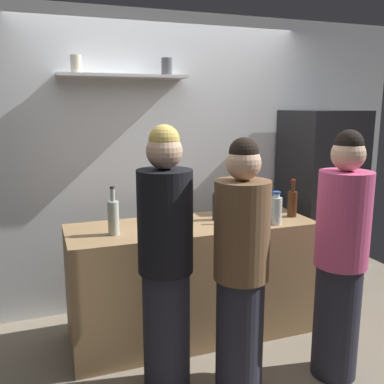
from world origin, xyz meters
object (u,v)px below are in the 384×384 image
(baking_pan, at_px, (168,219))
(wine_bottle_pale_glass, at_px, (113,216))
(person_pink_top, at_px, (341,259))
(wine_bottle_dark_glass, at_px, (217,205))
(person_brown_jacket, at_px, (241,272))
(utensil_holder, at_px, (260,219))
(wine_bottle_green_glass, at_px, (249,208))
(person_blonde, at_px, (166,264))
(water_bottle_plastic, at_px, (276,210))
(refrigerator, at_px, (319,205))
(wine_bottle_amber_glass, at_px, (292,203))

(baking_pan, distance_m, wine_bottle_pale_glass, 0.51)
(baking_pan, height_order, person_pink_top, person_pink_top)
(wine_bottle_pale_glass, height_order, wine_bottle_dark_glass, wine_bottle_pale_glass)
(person_brown_jacket, bearing_deg, baking_pan, -5.30)
(utensil_holder, height_order, wine_bottle_green_glass, wine_bottle_green_glass)
(person_blonde, bearing_deg, wine_bottle_dark_glass, 150.80)
(wine_bottle_dark_glass, xyz_separation_m, water_bottle_plastic, (0.37, -0.27, -0.01))
(baking_pan, relative_size, water_bottle_plastic, 1.33)
(wine_bottle_dark_glass, distance_m, person_pink_top, 1.04)
(person_blonde, distance_m, person_brown_jacket, 0.47)
(refrigerator, height_order, wine_bottle_amber_glass, refrigerator)
(wine_bottle_green_glass, bearing_deg, wine_bottle_dark_glass, 141.37)
(wine_bottle_amber_glass, relative_size, person_blonde, 0.18)
(wine_bottle_dark_glass, bearing_deg, water_bottle_plastic, -36.32)
(wine_bottle_green_glass, bearing_deg, refrigerator, 24.27)
(refrigerator, bearing_deg, baking_pan, -172.48)
(baking_pan, height_order, wine_bottle_pale_glass, wine_bottle_pale_glass)
(person_blonde, bearing_deg, refrigerator, 131.86)
(wine_bottle_pale_glass, distance_m, person_brown_jacket, 0.98)
(utensil_holder, relative_size, water_bottle_plastic, 0.75)
(wine_bottle_green_glass, xyz_separation_m, water_bottle_plastic, (0.17, -0.11, -0.00))
(water_bottle_plastic, relative_size, person_brown_jacket, 0.16)
(refrigerator, height_order, baking_pan, refrigerator)
(wine_bottle_green_glass, bearing_deg, water_bottle_plastic, -33.49)
(wine_bottle_green_glass, distance_m, water_bottle_plastic, 0.21)
(person_blonde, relative_size, person_brown_jacket, 1.04)
(refrigerator, relative_size, person_pink_top, 1.06)
(refrigerator, bearing_deg, wine_bottle_amber_glass, -144.44)
(wine_bottle_amber_glass, bearing_deg, wine_bottle_pale_glass, -179.63)
(wine_bottle_amber_glass, distance_m, person_pink_top, 0.80)
(utensil_holder, bearing_deg, wine_bottle_amber_glass, 24.78)
(baking_pan, distance_m, wine_bottle_green_glass, 0.64)
(wine_bottle_green_glass, distance_m, person_brown_jacket, 0.79)
(utensil_holder, bearing_deg, person_blonde, -158.28)
(person_pink_top, bearing_deg, refrigerator, -111.42)
(wine_bottle_green_glass, bearing_deg, wine_bottle_pale_glass, 178.07)
(wine_bottle_pale_glass, height_order, person_pink_top, person_pink_top)
(wine_bottle_pale_glass, height_order, wine_bottle_amber_glass, wine_bottle_pale_glass)
(wine_bottle_dark_glass, relative_size, person_brown_jacket, 0.20)
(wine_bottle_pale_glass, height_order, person_brown_jacket, person_brown_jacket)
(utensil_holder, distance_m, wine_bottle_pale_glass, 1.08)
(utensil_holder, distance_m, person_pink_top, 0.66)
(person_brown_jacket, bearing_deg, person_blonde, 48.39)
(wine_bottle_green_glass, height_order, person_brown_jacket, person_brown_jacket)
(wine_bottle_amber_glass, height_order, water_bottle_plastic, wine_bottle_amber_glass)
(wine_bottle_amber_glass, bearing_deg, baking_pan, 169.40)
(wine_bottle_pale_glass, distance_m, wine_bottle_green_glass, 1.04)
(utensil_holder, relative_size, person_brown_jacket, 0.12)
(baking_pan, distance_m, utensil_holder, 0.72)
(wine_bottle_pale_glass, relative_size, wine_bottle_amber_glass, 1.12)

